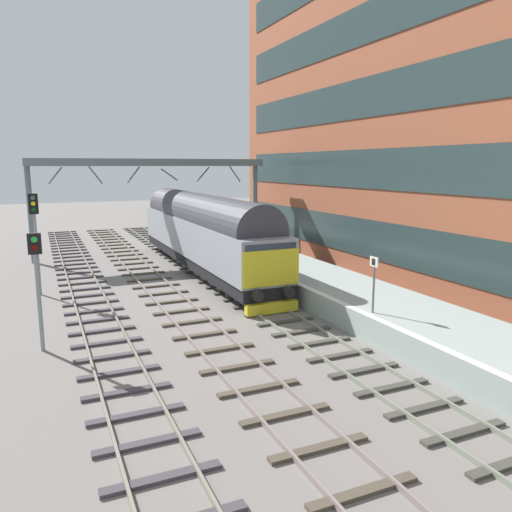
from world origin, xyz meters
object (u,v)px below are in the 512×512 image
diesel_locomotive (203,231)px  signal_post_mid (35,231)px  platform_number_sign (374,276)px  signal_post_near (37,278)px

diesel_locomotive → signal_post_mid: size_ratio=3.88×
diesel_locomotive → platform_number_sign: (2.07, -13.88, -0.11)m
diesel_locomotive → platform_number_sign: size_ratio=9.38×
diesel_locomotive → signal_post_near: (-9.15, -10.31, 0.11)m
diesel_locomotive → platform_number_sign: 14.03m
diesel_locomotive → signal_post_mid: (-9.15, -2.06, 0.71)m
platform_number_sign → signal_post_mid: bearing=133.5°
signal_post_near → platform_number_sign: bearing=-17.6°
diesel_locomotive → signal_post_near: size_ratio=4.72×
signal_post_mid → signal_post_near: bearing=-90.0°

